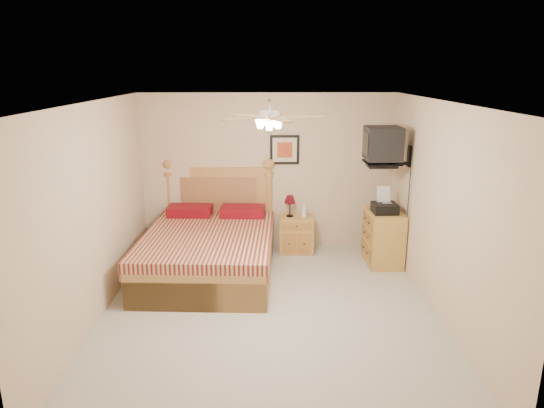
# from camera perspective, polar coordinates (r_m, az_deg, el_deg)

# --- Properties ---
(floor) EXTENTS (4.50, 4.50, 0.00)m
(floor) POSITION_cam_1_polar(r_m,az_deg,el_deg) (6.05, -0.32, -12.45)
(floor) COLOR #ADA89C
(floor) RESTS_ON ground
(ceiling) EXTENTS (4.00, 4.50, 0.04)m
(ceiling) POSITION_cam_1_polar(r_m,az_deg,el_deg) (5.35, -0.37, 11.90)
(ceiling) COLOR white
(ceiling) RESTS_ON ground
(wall_back) EXTENTS (4.00, 0.04, 2.50)m
(wall_back) POSITION_cam_1_polar(r_m,az_deg,el_deg) (7.76, -0.52, 3.72)
(wall_back) COLOR beige
(wall_back) RESTS_ON ground
(wall_front) EXTENTS (4.00, 0.04, 2.50)m
(wall_front) POSITION_cam_1_polar(r_m,az_deg,el_deg) (3.48, 0.06, -11.70)
(wall_front) COLOR beige
(wall_front) RESTS_ON ground
(wall_left) EXTENTS (0.04, 4.50, 2.50)m
(wall_left) POSITION_cam_1_polar(r_m,az_deg,el_deg) (5.90, -20.15, -1.07)
(wall_left) COLOR beige
(wall_left) RESTS_ON ground
(wall_right) EXTENTS (0.04, 4.50, 2.50)m
(wall_right) POSITION_cam_1_polar(r_m,az_deg,el_deg) (5.94, 19.33, -0.89)
(wall_right) COLOR beige
(wall_right) RESTS_ON ground
(bed) EXTENTS (1.86, 2.38, 1.49)m
(bed) POSITION_cam_1_polar(r_m,az_deg,el_deg) (6.84, -7.56, -2.45)
(bed) COLOR #AC753E
(bed) RESTS_ON ground
(nightstand) EXTENTS (0.56, 0.43, 0.58)m
(nightstand) POSITION_cam_1_polar(r_m,az_deg,el_deg) (7.79, 2.91, -3.55)
(nightstand) COLOR #BE8243
(nightstand) RESTS_ON ground
(table_lamp) EXTENTS (0.23, 0.23, 0.35)m
(table_lamp) POSITION_cam_1_polar(r_m,az_deg,el_deg) (7.67, 2.12, -0.22)
(table_lamp) COLOR #530916
(table_lamp) RESTS_ON nightstand
(lotion_bottle) EXTENTS (0.10, 0.10, 0.21)m
(lotion_bottle) POSITION_cam_1_polar(r_m,az_deg,el_deg) (7.66, 3.82, -0.79)
(lotion_bottle) COLOR white
(lotion_bottle) RESTS_ON nightstand
(framed_picture) EXTENTS (0.46, 0.04, 0.46)m
(framed_picture) POSITION_cam_1_polar(r_m,az_deg,el_deg) (7.68, 1.50, 6.40)
(framed_picture) COLOR black
(framed_picture) RESTS_ON wall_back
(dresser) EXTENTS (0.50, 0.71, 0.82)m
(dresser) POSITION_cam_1_polar(r_m,az_deg,el_deg) (7.46, 12.97, -3.84)
(dresser) COLOR olive
(dresser) RESTS_ON ground
(fax_machine) EXTENTS (0.36, 0.38, 0.37)m
(fax_machine) POSITION_cam_1_polar(r_m,az_deg,el_deg) (7.20, 13.17, 0.40)
(fax_machine) COLOR black
(fax_machine) RESTS_ON dresser
(magazine_lower) EXTENTS (0.18, 0.24, 0.02)m
(magazine_lower) POSITION_cam_1_polar(r_m,az_deg,el_deg) (7.55, 12.26, -0.20)
(magazine_lower) COLOR tan
(magazine_lower) RESTS_ON dresser
(magazine_upper) EXTENTS (0.20, 0.26, 0.02)m
(magazine_upper) POSITION_cam_1_polar(r_m,az_deg,el_deg) (7.55, 12.21, -0.04)
(magazine_upper) COLOR tan
(magazine_upper) RESTS_ON magazine_lower
(wall_tv) EXTENTS (0.56, 0.46, 0.58)m
(wall_tv) POSITION_cam_1_polar(r_m,az_deg,el_deg) (7.00, 14.11, 6.62)
(wall_tv) COLOR black
(wall_tv) RESTS_ON wall_right
(ceiling_fan) EXTENTS (1.14, 1.14, 0.28)m
(ceiling_fan) POSITION_cam_1_polar(r_m,az_deg,el_deg) (5.16, -0.34, 10.20)
(ceiling_fan) COLOR white
(ceiling_fan) RESTS_ON ceiling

